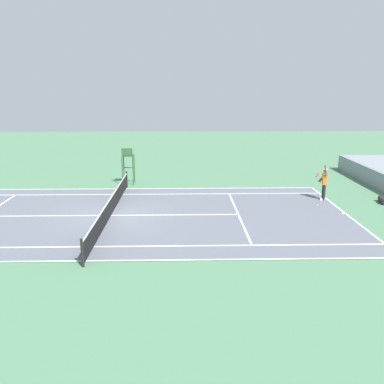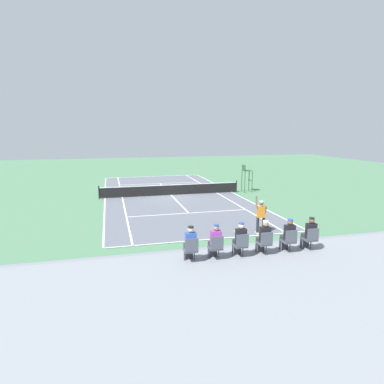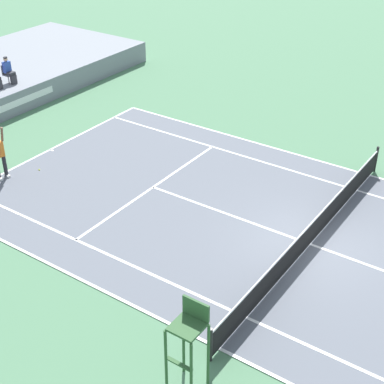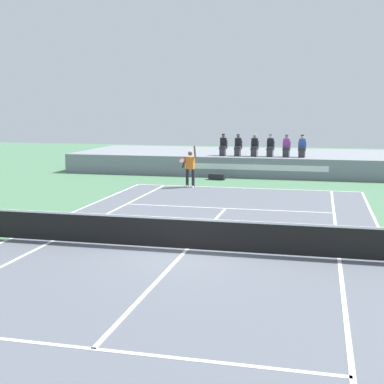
{
  "view_description": "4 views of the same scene",
  "coord_description": "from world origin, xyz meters",
  "px_view_note": "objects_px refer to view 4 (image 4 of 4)",
  "views": [
    {
      "loc": [
        19.36,
        3.6,
        6.25
      ],
      "look_at": [
        -0.81,
        4.07,
        1.0
      ],
      "focal_mm": 37.69,
      "sensor_mm": 36.0,
      "label": 1
    },
    {
      "loc": [
        5.04,
        27.27,
        5.52
      ],
      "look_at": [
        -0.81,
        4.07,
        1.0
      ],
      "focal_mm": 30.9,
      "sensor_mm": 36.0,
      "label": 2
    },
    {
      "loc": [
        -14.76,
        -5.5,
        11.17
      ],
      "look_at": [
        -0.81,
        4.07,
        1.0
      ],
      "focal_mm": 54.75,
      "sensor_mm": 36.0,
      "label": 3
    },
    {
      "loc": [
        3.52,
        -14.2,
        3.97
      ],
      "look_at": [
        -0.81,
        4.07,
        1.0
      ],
      "focal_mm": 50.7,
      "sensor_mm": 36.0,
      "label": 4
    }
  ],
  "objects_px": {
    "spectator_seated_0": "(223,145)",
    "spectator_seated_4": "(286,146)",
    "spectator_seated_5": "(302,146)",
    "tennis_player": "(190,167)",
    "tennis_ball": "(211,190)",
    "equipment_bag": "(217,177)",
    "spectator_seated_2": "(254,146)",
    "spectator_seated_3": "(270,146)",
    "spectator_seated_1": "(238,145)"
  },
  "relations": [
    {
      "from": "spectator_seated_0",
      "to": "spectator_seated_4",
      "type": "relative_size",
      "value": 1.0
    },
    {
      "from": "spectator_seated_5",
      "to": "tennis_player",
      "type": "relative_size",
      "value": 0.61
    },
    {
      "from": "spectator_seated_4",
      "to": "tennis_ball",
      "type": "xyz_separation_m",
      "value": [
        -3.14,
        -6.1,
        -1.7
      ]
    },
    {
      "from": "equipment_bag",
      "to": "tennis_ball",
      "type": "bearing_deg",
      "value": -83.44
    },
    {
      "from": "spectator_seated_2",
      "to": "tennis_ball",
      "type": "xyz_separation_m",
      "value": [
        -1.32,
        -6.1,
        -1.7
      ]
    },
    {
      "from": "tennis_ball",
      "to": "spectator_seated_4",
      "type": "bearing_deg",
      "value": 62.79
    },
    {
      "from": "tennis_ball",
      "to": "spectator_seated_0",
      "type": "bearing_deg",
      "value": 94.81
    },
    {
      "from": "spectator_seated_0",
      "to": "spectator_seated_5",
      "type": "distance_m",
      "value": 4.53
    },
    {
      "from": "spectator_seated_2",
      "to": "equipment_bag",
      "type": "height_order",
      "value": "spectator_seated_2"
    },
    {
      "from": "spectator_seated_3",
      "to": "spectator_seated_4",
      "type": "relative_size",
      "value": 1.0
    },
    {
      "from": "spectator_seated_1",
      "to": "equipment_bag",
      "type": "relative_size",
      "value": 1.34
    },
    {
      "from": "spectator_seated_0",
      "to": "spectator_seated_4",
      "type": "height_order",
      "value": "same"
    },
    {
      "from": "spectator_seated_4",
      "to": "tennis_ball",
      "type": "relative_size",
      "value": 18.6
    },
    {
      "from": "spectator_seated_2",
      "to": "spectator_seated_5",
      "type": "relative_size",
      "value": 1.0
    },
    {
      "from": "spectator_seated_3",
      "to": "equipment_bag",
      "type": "relative_size",
      "value": 1.34
    },
    {
      "from": "spectator_seated_1",
      "to": "spectator_seated_2",
      "type": "height_order",
      "value": "same"
    },
    {
      "from": "spectator_seated_3",
      "to": "spectator_seated_2",
      "type": "bearing_deg",
      "value": 180.0
    },
    {
      "from": "spectator_seated_1",
      "to": "tennis_ball",
      "type": "relative_size",
      "value": 18.6
    },
    {
      "from": "spectator_seated_1",
      "to": "spectator_seated_3",
      "type": "distance_m",
      "value": 1.87
    },
    {
      "from": "spectator_seated_4",
      "to": "spectator_seated_5",
      "type": "xyz_separation_m",
      "value": [
        0.88,
        0.0,
        0.0
      ]
    },
    {
      "from": "equipment_bag",
      "to": "spectator_seated_0",
      "type": "bearing_deg",
      "value": 91.85
    },
    {
      "from": "spectator_seated_0",
      "to": "spectator_seated_5",
      "type": "bearing_deg",
      "value": 0.0
    },
    {
      "from": "spectator_seated_4",
      "to": "tennis_player",
      "type": "height_order",
      "value": "spectator_seated_4"
    },
    {
      "from": "spectator_seated_5",
      "to": "equipment_bag",
      "type": "height_order",
      "value": "spectator_seated_5"
    },
    {
      "from": "spectator_seated_0",
      "to": "spectator_seated_1",
      "type": "height_order",
      "value": "same"
    },
    {
      "from": "tennis_player",
      "to": "spectator_seated_1",
      "type": "bearing_deg",
      "value": 73.84
    },
    {
      "from": "spectator_seated_3",
      "to": "tennis_ball",
      "type": "bearing_deg",
      "value": -110.06
    },
    {
      "from": "tennis_player",
      "to": "tennis_ball",
      "type": "relative_size",
      "value": 30.63
    },
    {
      "from": "spectator_seated_0",
      "to": "spectator_seated_4",
      "type": "distance_m",
      "value": 3.65
    },
    {
      "from": "spectator_seated_0",
      "to": "spectator_seated_5",
      "type": "height_order",
      "value": "same"
    },
    {
      "from": "spectator_seated_1",
      "to": "tennis_player",
      "type": "relative_size",
      "value": 0.61
    },
    {
      "from": "spectator_seated_2",
      "to": "spectator_seated_5",
      "type": "bearing_deg",
      "value": 0.0
    },
    {
      "from": "spectator_seated_1",
      "to": "tennis_player",
      "type": "bearing_deg",
      "value": -106.16
    },
    {
      "from": "tennis_ball",
      "to": "tennis_player",
      "type": "bearing_deg",
      "value": 149.72
    },
    {
      "from": "equipment_bag",
      "to": "tennis_player",
      "type": "bearing_deg",
      "value": -103.76
    },
    {
      "from": "equipment_bag",
      "to": "spectator_seated_5",
      "type": "bearing_deg",
      "value": 27.13
    },
    {
      "from": "tennis_ball",
      "to": "spectator_seated_1",
      "type": "bearing_deg",
      "value": 86.61
    },
    {
      "from": "tennis_ball",
      "to": "spectator_seated_3",
      "type": "bearing_deg",
      "value": 69.94
    },
    {
      "from": "spectator_seated_5",
      "to": "spectator_seated_2",
      "type": "bearing_deg",
      "value": 180.0
    },
    {
      "from": "spectator_seated_2",
      "to": "tennis_player",
      "type": "height_order",
      "value": "spectator_seated_2"
    },
    {
      "from": "spectator_seated_3",
      "to": "spectator_seated_1",
      "type": "bearing_deg",
      "value": 180.0
    },
    {
      "from": "spectator_seated_1",
      "to": "spectator_seated_4",
      "type": "height_order",
      "value": "same"
    },
    {
      "from": "spectator_seated_5",
      "to": "tennis_ball",
      "type": "height_order",
      "value": "spectator_seated_5"
    },
    {
      "from": "spectator_seated_0",
      "to": "tennis_ball",
      "type": "height_order",
      "value": "spectator_seated_0"
    },
    {
      "from": "spectator_seated_3",
      "to": "spectator_seated_4",
      "type": "bearing_deg",
      "value": 0.0
    },
    {
      "from": "spectator_seated_0",
      "to": "spectator_seated_1",
      "type": "xyz_separation_m",
      "value": [
        0.88,
        0.0,
        0.0
      ]
    },
    {
      "from": "equipment_bag",
      "to": "spectator_seated_4",
      "type": "bearing_deg",
      "value": 32.53
    },
    {
      "from": "spectator_seated_2",
      "to": "spectator_seated_4",
      "type": "height_order",
      "value": "same"
    },
    {
      "from": "spectator_seated_1",
      "to": "spectator_seated_4",
      "type": "relative_size",
      "value": 1.0
    },
    {
      "from": "spectator_seated_5",
      "to": "spectator_seated_0",
      "type": "bearing_deg",
      "value": 180.0
    }
  ]
}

